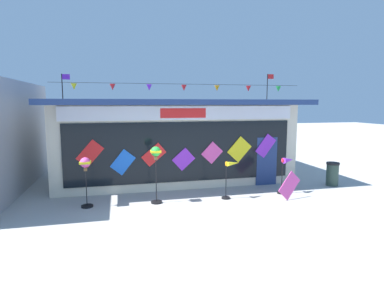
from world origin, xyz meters
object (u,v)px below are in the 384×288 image
at_px(display_kite_on_ground, 289,185).
at_px(kite_shop_building, 173,138).
at_px(trash_bin, 332,174).
at_px(wind_spinner_left, 156,160).
at_px(wind_spinner_center_right, 287,167).
at_px(wind_spinner_center_left, 231,173).
at_px(wind_spinner_far_left, 86,170).

bearing_deg(display_kite_on_ground, kite_shop_building, 128.36).
distance_m(kite_shop_building, trash_bin, 7.00).
bearing_deg(display_kite_on_ground, wind_spinner_left, 172.00).
relative_size(kite_shop_building, wind_spinner_center_right, 7.38).
xyz_separation_m(kite_shop_building, wind_spinner_left, (-1.23, -3.67, -0.30)).
height_order(wind_spinner_center_right, trash_bin, wind_spinner_center_right).
bearing_deg(trash_bin, wind_spinner_center_right, -166.83).
bearing_deg(display_kite_on_ground, wind_spinner_center_left, 164.26).
bearing_deg(kite_shop_building, wind_spinner_center_left, -69.33).
xyz_separation_m(kite_shop_building, wind_spinner_center_right, (3.70, -3.62, -0.79)).
relative_size(wind_spinner_left, trash_bin, 2.02).
xyz_separation_m(wind_spinner_center_left, wind_spinner_center_right, (2.28, 0.14, 0.07)).
bearing_deg(wind_spinner_left, trash_bin, 4.84).
bearing_deg(wind_spinner_center_right, display_kite_on_ground, -111.40).
distance_m(wind_spinner_center_left, trash_bin, 4.82).
relative_size(wind_spinner_center_right, trash_bin, 1.43).
distance_m(wind_spinner_center_left, wind_spinner_center_right, 2.29).
xyz_separation_m(wind_spinner_center_left, trash_bin, (4.74, 0.71, -0.44)).
bearing_deg(kite_shop_building, wind_spinner_left, -108.50).
bearing_deg(kite_shop_building, wind_spinner_far_left, -134.41).
xyz_separation_m(wind_spinner_far_left, wind_spinner_left, (2.28, -0.10, 0.25)).
relative_size(kite_shop_building, wind_spinner_far_left, 6.16).
distance_m(wind_spinner_far_left, wind_spinner_center_left, 4.94).
relative_size(kite_shop_building, wind_spinner_left, 5.23).
xyz_separation_m(wind_spinner_left, wind_spinner_center_left, (2.65, -0.09, -0.56)).
relative_size(wind_spinner_far_left, wind_spinner_center_left, 1.22).
relative_size(wind_spinner_far_left, wind_spinner_left, 0.85).
bearing_deg(kite_shop_building, trash_bin, -26.32).
distance_m(kite_shop_building, wind_spinner_center_right, 5.24).
bearing_deg(display_kite_on_ground, wind_spinner_center_right, 68.60).
bearing_deg(trash_bin, wind_spinner_left, -175.16).
bearing_deg(wind_spinner_far_left, trash_bin, 3.14).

